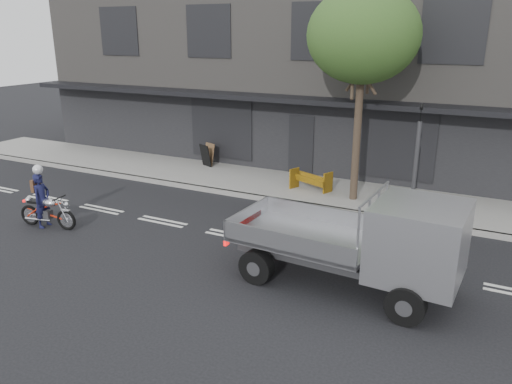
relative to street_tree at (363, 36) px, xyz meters
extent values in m
plane|color=black|center=(-2.20, -4.20, -5.28)|extent=(80.00, 80.00, 0.00)
cube|color=gray|center=(-2.20, 0.50, -5.20)|extent=(32.00, 3.20, 0.15)
cube|color=gray|center=(-2.20, -1.10, -5.20)|extent=(32.00, 0.20, 0.15)
cube|color=slate|center=(-2.20, 7.10, -1.28)|extent=(26.00, 10.00, 8.00)
cylinder|color=#382B21|center=(0.00, 0.00, -3.28)|extent=(0.24, 0.24, 4.00)
ellipsoid|color=#2F5A21|center=(0.00, 0.00, 0.02)|extent=(3.40, 3.40, 2.89)
cylinder|color=#2D2D30|center=(2.00, -0.85, -3.78)|extent=(0.12, 0.12, 3.00)
imported|color=black|center=(2.00, -0.85, -2.03)|extent=(0.08, 0.10, 0.50)
torus|color=black|center=(-7.91, -6.11, -4.98)|extent=(0.62, 0.18, 0.62)
torus|color=black|center=(-6.65, -5.93, -4.98)|extent=(0.62, 0.18, 0.62)
cube|color=#2D2D30|center=(-7.33, -6.03, -4.89)|extent=(0.34, 0.26, 0.25)
ellipsoid|color=silver|center=(-7.19, -6.01, -4.52)|extent=(0.53, 0.35, 0.25)
cube|color=black|center=(-7.62, -6.07, -4.54)|extent=(0.51, 0.28, 0.08)
cylinder|color=black|center=(-6.82, -5.95, -4.34)|extent=(0.11, 0.55, 0.04)
imported|color=#15163B|center=(-7.43, -6.02, -4.49)|extent=(0.46, 0.63, 1.58)
cylinder|color=black|center=(-0.40, -6.32, -4.88)|extent=(0.80, 0.34, 0.79)
cylinder|color=black|center=(-0.30, -4.56, -4.88)|extent=(0.80, 0.34, 0.79)
cylinder|color=black|center=(2.90, -6.51, -4.88)|extent=(0.80, 0.34, 0.79)
cylinder|color=black|center=(3.00, -4.76, -4.88)|extent=(0.80, 0.34, 0.79)
cube|color=#2D2D30|center=(1.30, -5.54, -4.71)|extent=(4.81, 1.31, 0.14)
cube|color=silver|center=(2.90, -5.63, -3.88)|extent=(1.86, 1.96, 1.55)
cube|color=black|center=(2.90, -5.63, -3.44)|extent=(1.65, 1.85, 0.57)
cube|color=#9FA0A4|center=(0.42, -5.49, -4.33)|extent=(3.22, 2.19, 0.10)
camera|label=1|loc=(4.11, -15.35, 0.15)|focal=35.00mm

